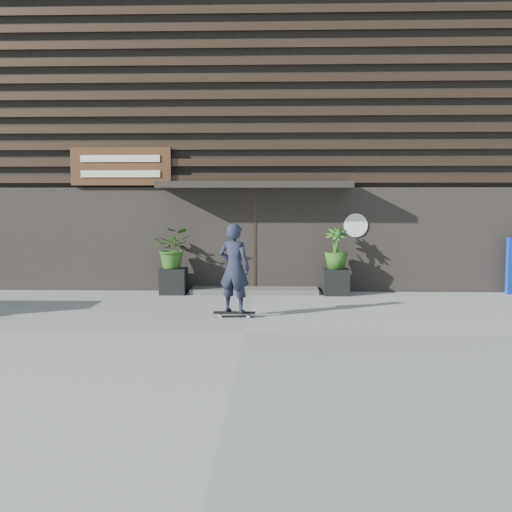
{
  "coord_description": "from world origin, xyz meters",
  "views": [
    {
      "loc": [
        0.52,
        -9.99,
        2.16
      ],
      "look_at": [
        0.11,
        2.09,
        1.1
      ],
      "focal_mm": 43.56,
      "sensor_mm": 36.0,
      "label": 1
    }
  ],
  "objects": [
    {
      "name": "ground",
      "position": [
        0.0,
        0.0,
        0.0
      ],
      "size": [
        80.0,
        80.0,
        0.0
      ],
      "primitive_type": "plane",
      "color": "gray",
      "rests_on": "ground"
    },
    {
      "name": "entrance_step",
      "position": [
        0.0,
        4.6,
        0.06
      ],
      "size": [
        3.0,
        0.8,
        0.12
      ],
      "primitive_type": "cube",
      "color": "#4C4C4A",
      "rests_on": "ground"
    },
    {
      "name": "planter_pot_left",
      "position": [
        -1.9,
        4.4,
        0.3
      ],
      "size": [
        0.6,
        0.6,
        0.6
      ],
      "primitive_type": "cube",
      "color": "black",
      "rests_on": "ground"
    },
    {
      "name": "bamboo_left",
      "position": [
        -1.9,
        4.4,
        1.08
      ],
      "size": [
        0.86,
        0.75,
        0.96
      ],
      "primitive_type": "imported",
      "color": "#2D591E",
      "rests_on": "planter_pot_left"
    },
    {
      "name": "planter_pot_right",
      "position": [
        1.9,
        4.4,
        0.3
      ],
      "size": [
        0.6,
        0.6,
        0.6
      ],
      "primitive_type": "cube",
      "color": "black",
      "rests_on": "ground"
    },
    {
      "name": "bamboo_right",
      "position": [
        1.9,
        4.4,
        1.08
      ],
      "size": [
        0.54,
        0.54,
        0.96
      ],
      "primitive_type": "imported",
      "color": "#2D591E",
      "rests_on": "planter_pot_right"
    },
    {
      "name": "building",
      "position": [
        -0.0,
        9.96,
        3.99
      ],
      "size": [
        18.0,
        11.0,
        8.0
      ],
      "color": "black",
      "rests_on": "ground"
    },
    {
      "name": "skateboarder",
      "position": [
        -0.27,
        1.48,
        0.92
      ],
      "size": [
        0.78,
        0.6,
        1.76
      ],
      "color": "black",
      "rests_on": "ground"
    }
  ]
}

